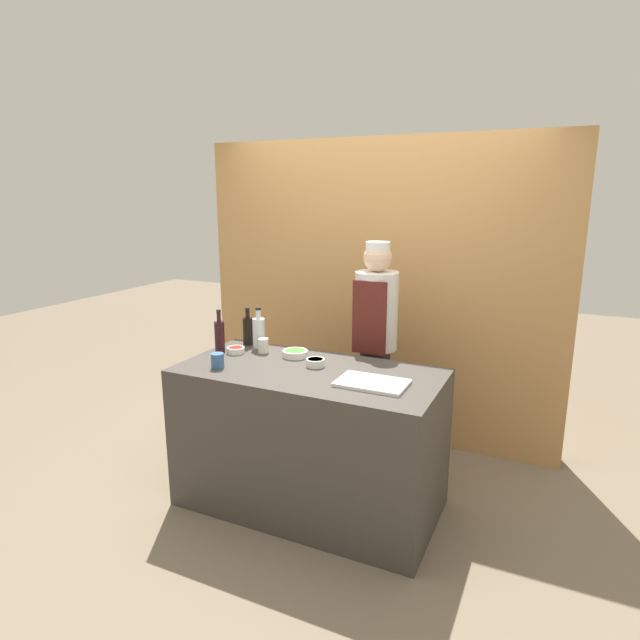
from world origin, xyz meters
name	(u,v)px	position (x,y,z in m)	size (l,w,h in m)	color
ground_plane	(310,503)	(0.00, 0.00, 0.00)	(14.00, 14.00, 0.00)	#756651
cabinet_wall	(377,292)	(0.00, 1.26, 1.20)	(2.96, 0.18, 2.40)	#B7844C
counter	(309,438)	(0.00, 0.00, 0.46)	(1.63, 0.81, 0.92)	#3D3833
sauce_bowl_green	(295,353)	(-0.20, 0.20, 0.95)	(0.17, 0.17, 0.04)	white
sauce_bowl_red	(236,350)	(-0.60, 0.10, 0.94)	(0.12, 0.12, 0.04)	white
sauce_bowl_yellow	(315,362)	(0.01, 0.08, 0.95)	(0.12, 0.12, 0.05)	white
cutting_board	(372,383)	(0.44, -0.09, 0.93)	(0.40, 0.26, 0.02)	white
bottle_wine	(220,336)	(-0.71, 0.07, 1.04)	(0.07, 0.07, 0.30)	black
bottle_clear	(259,332)	(-0.53, 0.29, 1.03)	(0.09, 0.09, 0.29)	silver
bottle_soy	(248,330)	(-0.64, 0.32, 1.03)	(0.08, 0.08, 0.27)	black
cup_blue	(218,361)	(-0.53, -0.21, 0.97)	(0.08, 0.08, 0.09)	#386093
cup_cream	(263,346)	(-0.44, 0.19, 0.97)	(0.07, 0.07, 0.10)	silver
chef_center	(375,346)	(0.19, 0.69, 0.91)	(0.30, 0.30, 1.66)	#28282D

